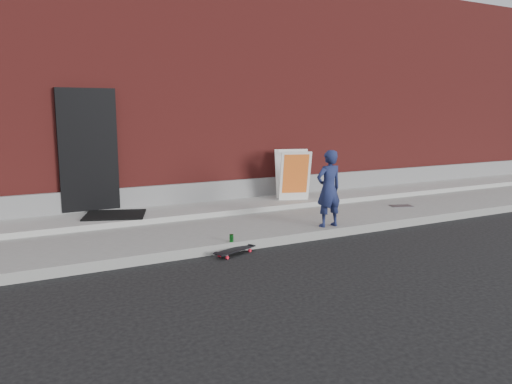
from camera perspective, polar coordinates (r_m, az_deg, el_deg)
ground at (r=8.09m, az=4.22°, el=-5.90°), size 80.00×80.00×0.00m
sidewalk at (r=9.34m, az=-0.69°, el=-3.35°), size 20.00×3.00×0.15m
apron at (r=10.11m, az=-3.04°, el=-1.68°), size 20.00×1.20×0.10m
building at (r=14.23m, az=-11.12°, el=10.62°), size 20.00×8.10×5.00m
child at (r=8.57m, az=8.31°, el=0.39°), size 0.48×0.32×1.32m
skateboard at (r=7.47m, az=-2.43°, el=-6.67°), size 0.73×0.42×0.08m
pizza_sign at (r=10.62m, az=4.23°, el=2.03°), size 0.85×0.92×1.07m
soda_can at (r=7.60m, az=-2.82°, el=-5.28°), size 0.07×0.07×0.12m
doormat at (r=9.33m, az=-15.83°, el=-2.53°), size 1.27×1.15×0.03m
utility_plate at (r=10.83m, az=16.28°, el=-1.54°), size 0.51×0.41×0.01m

